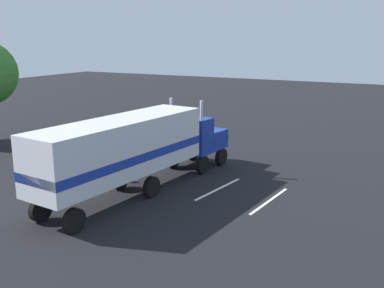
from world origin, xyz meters
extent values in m
plane|color=black|center=(0.00, 0.00, 0.00)|extent=(120.00, 120.00, 0.00)
cube|color=silver|center=(-3.21, -3.50, 0.01)|extent=(4.38, 0.80, 0.01)
cube|color=silver|center=(-3.65, -6.55, 0.01)|extent=(4.39, 0.63, 0.01)
cube|color=#193399|center=(1.10, -0.54, 1.70)|extent=(2.05, 2.67, 1.20)
cube|color=#193399|center=(-0.49, -0.38, 2.20)|extent=(1.65, 2.63, 2.20)
cube|color=silver|center=(2.03, -0.64, 1.70)|extent=(0.29, 2.10, 1.08)
cube|color=#193399|center=(1.10, -0.54, 1.76)|extent=(2.05, 2.71, 0.36)
cylinder|color=silver|center=(-0.93, 0.77, 2.80)|extent=(0.18, 0.18, 3.40)
cylinder|color=silver|center=(-1.15, -1.42, 2.80)|extent=(0.18, 0.18, 3.40)
cube|color=silver|center=(-6.81, 0.27, 2.75)|extent=(10.71, 3.66, 2.80)
cube|color=#193399|center=(-6.81, 0.27, 2.33)|extent=(10.72, 3.70, 0.44)
cylinder|color=silver|center=(0.06, 0.87, 0.95)|extent=(1.36, 0.77, 0.64)
cylinder|color=black|center=(1.51, 0.52, 0.55)|extent=(1.12, 0.41, 1.10)
cylinder|color=black|center=(1.28, -1.67, 0.55)|extent=(1.12, 0.41, 1.10)
cylinder|color=black|center=(-0.78, 0.75, 0.55)|extent=(1.12, 0.41, 1.10)
cylinder|color=black|center=(-1.00, -1.43, 0.55)|extent=(1.12, 0.41, 1.10)
cylinder|color=black|center=(-5.70, 1.26, 0.55)|extent=(1.12, 0.41, 1.10)
cylinder|color=black|center=(-5.93, -0.93, 0.55)|extent=(1.12, 0.41, 1.10)
cylinder|color=black|center=(-10.93, 1.80, 0.55)|extent=(1.12, 0.41, 1.10)
cylinder|color=black|center=(-11.15, -0.39, 0.55)|extent=(1.12, 0.41, 1.10)
cylinder|color=black|center=(-4.81, 2.90, 0.41)|extent=(0.18, 0.18, 0.82)
cylinder|color=black|center=(-4.96, 2.93, 0.41)|extent=(0.18, 0.18, 0.82)
cylinder|color=#A5728C|center=(-4.88, 2.92, 1.11)|extent=(0.34, 0.34, 0.58)
sphere|color=tan|center=(-4.88, 2.92, 1.51)|extent=(0.23, 0.23, 0.23)
cube|color=black|center=(-4.84, 3.11, 1.14)|extent=(0.29, 0.21, 0.36)
camera|label=1|loc=(-24.46, -13.03, 8.14)|focal=41.84mm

